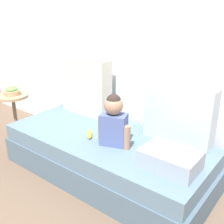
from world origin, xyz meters
TOP-DOWN VIEW (x-y plane):
  - ground_plane at (0.00, 0.00)m, footprint 12.00×12.00m
  - back_wall at (0.00, 0.55)m, footprint 5.10×0.10m
  - couch at (0.00, 0.00)m, footprint 1.90×0.84m
  - throw_pillow_left at (-0.52, 0.32)m, footprint 0.56×0.16m
  - throw_pillow_right at (0.52, 0.32)m, footprint 0.58×0.16m
  - toddler at (0.13, -0.07)m, footprint 0.33×0.20m
  - banana at (-0.12, -0.08)m, footprint 0.15×0.15m
  - folded_blanket at (0.67, -0.10)m, footprint 0.40×0.28m
  - side_table at (-1.28, -0.07)m, footprint 0.34×0.34m
  - fruit_bowl at (-1.28, -0.07)m, footprint 0.18×0.18m

SIDE VIEW (x-z plane):
  - ground_plane at x=0.00m, z-range 0.00..0.00m
  - couch at x=0.00m, z-range 0.00..0.38m
  - banana at x=-0.12m, z-range 0.39..0.43m
  - side_table at x=-1.28m, z-range 0.14..0.68m
  - folded_blanket at x=0.67m, z-range 0.39..0.52m
  - fruit_bowl at x=-1.28m, z-range 0.53..0.63m
  - toddler at x=0.13m, z-range 0.38..0.82m
  - throw_pillow_right at x=0.52m, z-range 0.39..0.88m
  - throw_pillow_left at x=-0.52m, z-range 0.39..0.97m
  - back_wall at x=0.00m, z-range 0.00..2.38m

